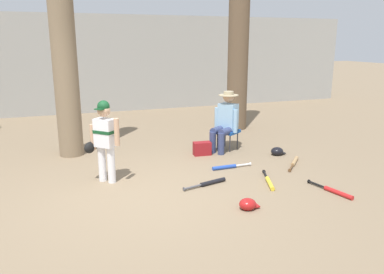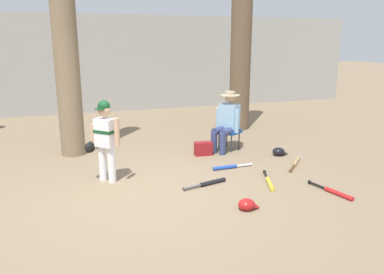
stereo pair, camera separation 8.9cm
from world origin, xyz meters
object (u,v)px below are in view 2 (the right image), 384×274
(folding_stool, at_px, (229,132))
(batting_helmet_black, at_px, (279,152))
(bat_blue_youth, at_px, (228,167))
(young_ballplayer, at_px, (104,136))
(bat_yellow_trainer, at_px, (269,182))
(batting_helmet_red, at_px, (247,205))
(handbag_beside_stool, at_px, (203,149))
(seated_spectator, at_px, (227,120))
(bat_black_composite, at_px, (210,183))
(bat_wood_tan, at_px, (295,163))
(tree_near_player, at_px, (65,35))
(tree_behind_spectator, at_px, (241,33))
(bat_red_barrel, at_px, (335,192))

(folding_stool, distance_m, batting_helmet_black, 1.07)
(bat_blue_youth, height_order, batting_helmet_black, batting_helmet_black)
(young_ballplayer, height_order, bat_yellow_trainer, young_ballplayer)
(young_ballplayer, bearing_deg, batting_helmet_red, -45.93)
(young_ballplayer, height_order, handbag_beside_stool, young_ballplayer)
(seated_spectator, bearing_deg, bat_black_composite, -121.42)
(folding_stool, relative_size, seated_spectator, 0.46)
(folding_stool, distance_m, seated_spectator, 0.29)
(bat_wood_tan, distance_m, bat_yellow_trainer, 1.20)
(bat_wood_tan, bearing_deg, bat_blue_youth, 172.39)
(folding_stool, bearing_deg, batting_helmet_red, -109.67)
(bat_yellow_trainer, xyz_separation_m, bat_blue_youth, (-0.30, 0.89, 0.00))
(bat_blue_youth, height_order, batting_helmet_red, batting_helmet_red)
(tree_near_player, distance_m, tree_behind_spectator, 4.21)
(bat_black_composite, bearing_deg, folding_stool, 57.42)
(folding_stool, bearing_deg, bat_blue_youth, -115.00)
(young_ballplayer, xyz_separation_m, bat_blue_youth, (2.08, -0.08, -0.71))
(tree_near_player, xyz_separation_m, bat_yellow_trainer, (2.82, -2.72, -2.26))
(batting_helmet_black, distance_m, batting_helmet_red, 2.66)
(tree_behind_spectator, distance_m, young_ballplayer, 4.86)
(seated_spectator, xyz_separation_m, batting_helmet_red, (-0.90, -2.69, -0.57))
(seated_spectator, distance_m, bat_blue_youth, 1.32)
(bat_red_barrel, bearing_deg, bat_blue_youth, 122.82)
(bat_wood_tan, xyz_separation_m, batting_helmet_black, (0.01, 0.59, 0.04))
(handbag_beside_stool, relative_size, batting_helmet_red, 1.23)
(folding_stool, relative_size, bat_blue_youth, 0.74)
(bat_red_barrel, height_order, bat_blue_youth, same)
(young_ballplayer, bearing_deg, handbag_beside_stool, 23.29)
(bat_red_barrel, bearing_deg, handbag_beside_stool, 114.25)
(bat_yellow_trainer, bearing_deg, folding_stool, 83.62)
(seated_spectator, bearing_deg, batting_helmet_black, -38.52)
(bat_wood_tan, xyz_separation_m, bat_yellow_trainer, (-0.96, -0.73, 0.00))
(folding_stool, xyz_separation_m, handbag_beside_stool, (-0.64, -0.21, -0.23))
(bat_blue_youth, bearing_deg, batting_helmet_red, -105.66)
(bat_yellow_trainer, distance_m, batting_helmet_red, 1.04)
(bat_red_barrel, bearing_deg, bat_yellow_trainer, 136.57)
(bat_red_barrel, bearing_deg, tree_near_player, 136.16)
(bat_wood_tan, relative_size, batting_helmet_red, 2.30)
(seated_spectator, xyz_separation_m, bat_black_composite, (-1.03, -1.69, -0.61))
(folding_stool, relative_size, bat_wood_tan, 0.87)
(tree_near_player, relative_size, young_ballplayer, 4.10)
(bat_red_barrel, distance_m, bat_blue_youth, 1.86)
(tree_near_player, distance_m, batting_helmet_red, 4.58)
(seated_spectator, bearing_deg, folding_stool, 33.35)
(seated_spectator, distance_m, bat_wood_tan, 1.61)
(handbag_beside_stool, bearing_deg, bat_yellow_trainer, -77.13)
(tree_near_player, bearing_deg, tree_behind_spectator, 13.95)
(tree_near_player, height_order, bat_blue_youth, tree_near_player)
(tree_near_player, height_order, young_ballplayer, tree_near_player)
(bat_red_barrel, bearing_deg, tree_behind_spectator, 82.72)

